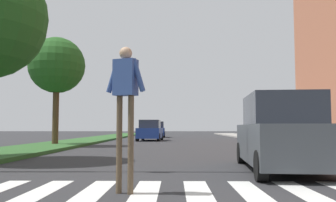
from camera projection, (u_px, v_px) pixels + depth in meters
ground_plane at (180, 141)px, 28.17m from camera, size 140.00×140.00×0.00m
crosswalk at (198, 191)px, 6.18m from camera, size 7.65×2.20×0.01m
median_strip at (82, 141)px, 26.31m from camera, size 3.33×64.00×0.15m
tree_far at (57, 66)px, 21.04m from camera, size 3.32×3.32×6.30m
sidewalk_right at (283, 141)px, 26.05m from camera, size 3.00×64.00×0.15m
traffic_light_gantry at (46, 2)px, 9.09m from camera, size 7.78×0.30×6.00m
pedestrian_performer at (125, 95)px, 6.04m from camera, size 0.73×0.36×2.49m
suv_crossing at (283, 134)px, 9.11m from camera, size 2.30×4.74×1.97m
sedan_midblock at (150, 131)px, 29.37m from camera, size 2.06×4.25×1.71m
sedan_distant at (157, 130)px, 38.86m from camera, size 1.85×4.57×1.72m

